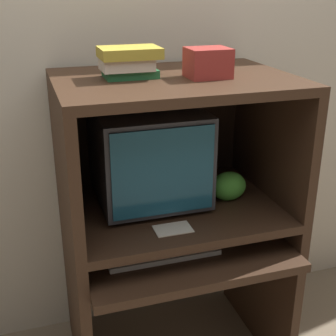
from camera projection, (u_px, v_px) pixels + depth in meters
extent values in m
cube|color=beige|center=(147.00, 67.00, 2.13)|extent=(6.00, 0.06, 2.60)
cube|color=#382316|center=(78.00, 312.00, 2.02)|extent=(0.04, 0.67, 0.67)
cube|color=#382316|center=(259.00, 277.00, 2.26)|extent=(0.04, 0.67, 0.67)
cube|color=#382316|center=(187.00, 254.00, 1.87)|extent=(0.83, 0.48, 0.04)
cube|color=#382316|center=(71.00, 232.00, 1.87)|extent=(0.04, 0.67, 0.12)
cube|color=#382316|center=(265.00, 203.00, 2.12)|extent=(0.04, 0.67, 0.12)
cube|color=#382316|center=(174.00, 208.00, 1.98)|extent=(0.83, 0.67, 0.04)
cube|color=#382316|center=(64.00, 155.00, 1.75)|extent=(0.04, 0.67, 0.54)
cube|color=#382316|center=(271.00, 134.00, 1.99)|extent=(0.04, 0.67, 0.54)
cube|color=#382316|center=(175.00, 81.00, 1.78)|extent=(0.83, 0.67, 0.04)
cube|color=black|center=(152.00, 122.00, 2.16)|extent=(0.83, 0.01, 0.54)
cylinder|color=#333338|center=(149.00, 197.00, 2.01)|extent=(0.24, 0.24, 0.02)
cube|color=#333338|center=(148.00, 154.00, 1.93)|extent=(0.43, 0.43, 0.38)
cube|color=navy|center=(164.00, 173.00, 1.74)|extent=(0.40, 0.01, 0.34)
cube|color=beige|center=(162.00, 252.00, 1.83)|extent=(0.44, 0.14, 0.02)
cube|color=silver|center=(162.00, 249.00, 1.83)|extent=(0.41, 0.11, 0.01)
ellipsoid|color=#B7B7B7|center=(227.00, 242.00, 1.89)|extent=(0.06, 0.04, 0.03)
ellipsoid|color=green|center=(229.00, 186.00, 1.99)|extent=(0.15, 0.11, 0.12)
cube|color=#236638|center=(130.00, 73.00, 1.75)|extent=(0.19, 0.13, 0.03)
cube|color=beige|center=(127.00, 64.00, 1.72)|extent=(0.19, 0.13, 0.04)
cube|color=gold|center=(129.00, 53.00, 1.71)|extent=(0.22, 0.16, 0.04)
cube|color=beige|center=(173.00, 229.00, 1.77)|extent=(0.14, 0.09, 0.00)
cube|color=maroon|center=(208.00, 63.00, 1.74)|extent=(0.16, 0.13, 0.11)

